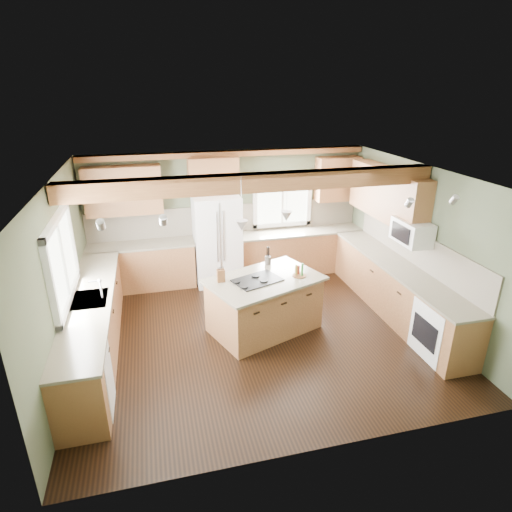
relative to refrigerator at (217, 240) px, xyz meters
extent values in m
plane|color=black|center=(0.30, -2.12, -0.90)|extent=(5.60, 5.60, 0.00)
plane|color=silver|center=(0.30, -2.12, 1.70)|extent=(5.60, 5.60, 0.00)
plane|color=#47513A|center=(0.30, 0.38, 0.40)|extent=(5.60, 0.00, 5.60)
plane|color=#47513A|center=(-2.50, -2.12, 0.40)|extent=(0.00, 5.00, 5.00)
plane|color=#47513A|center=(3.10, -2.12, 0.40)|extent=(0.00, 5.00, 5.00)
cube|color=#5B311A|center=(0.30, -2.02, 1.57)|extent=(5.55, 0.26, 0.26)
cube|color=#5B311A|center=(0.30, 0.28, 1.64)|extent=(5.55, 0.20, 0.10)
cube|color=brown|center=(0.30, 0.36, 0.31)|extent=(5.58, 0.03, 0.58)
cube|color=brown|center=(3.08, -2.07, 0.31)|extent=(0.03, 3.70, 0.58)
cube|color=brown|center=(-1.49, 0.08, -0.46)|extent=(2.02, 0.60, 0.88)
cube|color=#514A3B|center=(-1.49, 0.08, 0.00)|extent=(2.06, 0.64, 0.04)
cube|color=brown|center=(1.79, 0.08, -0.46)|extent=(2.62, 0.60, 0.88)
cube|color=#514A3B|center=(1.79, 0.08, 0.00)|extent=(2.66, 0.64, 0.04)
cube|color=brown|center=(-2.20, -2.07, -0.46)|extent=(0.60, 3.70, 0.88)
cube|color=#514A3B|center=(-2.20, -2.07, 0.00)|extent=(0.64, 3.74, 0.04)
cube|color=brown|center=(2.80, -2.07, -0.46)|extent=(0.60, 3.70, 0.88)
cube|color=#514A3B|center=(2.80, -2.07, 0.00)|extent=(0.64, 3.74, 0.04)
cube|color=brown|center=(-1.69, 0.21, 1.05)|extent=(1.40, 0.35, 0.90)
cube|color=brown|center=(0.00, 0.21, 1.25)|extent=(0.96, 0.35, 0.70)
cube|color=brown|center=(2.92, -1.22, 1.05)|extent=(0.35, 2.20, 0.90)
cube|color=brown|center=(2.60, 0.21, 1.05)|extent=(0.90, 0.35, 0.90)
cube|color=white|center=(-2.48, -2.07, 0.65)|extent=(0.04, 1.60, 1.05)
cube|color=white|center=(1.45, 0.36, 0.65)|extent=(1.10, 0.04, 1.00)
cube|color=#262628|center=(-2.20, -2.07, 0.01)|extent=(0.50, 0.65, 0.03)
cylinder|color=#B2B2B7|center=(-2.02, -2.07, 0.15)|extent=(0.02, 0.02, 0.28)
cube|color=white|center=(-2.19, -3.37, -0.47)|extent=(0.60, 0.60, 0.84)
cube|color=white|center=(2.79, -3.37, -0.47)|extent=(0.60, 0.72, 0.84)
cube|color=white|center=(2.88, -2.17, 0.65)|extent=(0.40, 0.70, 0.38)
cone|color=#B2B2B7|center=(0.04, -2.17, 0.98)|extent=(0.18, 0.18, 0.16)
cone|color=#B2B2B7|center=(0.82, -1.87, 0.98)|extent=(0.18, 0.18, 0.16)
cube|color=white|center=(0.00, 0.00, 0.00)|extent=(0.90, 0.74, 1.80)
cube|color=brown|center=(0.43, -2.02, -0.46)|extent=(1.91, 1.53, 0.88)
cube|color=#514A3B|center=(0.43, -2.02, 0.00)|extent=(2.05, 1.67, 0.04)
cube|color=black|center=(0.30, -2.07, 0.03)|extent=(0.84, 0.70, 0.02)
cube|color=brown|center=(-0.26, -1.96, 0.12)|extent=(0.12, 0.09, 0.20)
cylinder|color=#473F39|center=(0.64, -1.47, 0.09)|extent=(0.11, 0.11, 0.14)
camera|label=1|loc=(-1.19, -7.96, 2.91)|focal=30.00mm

